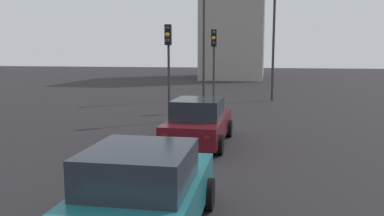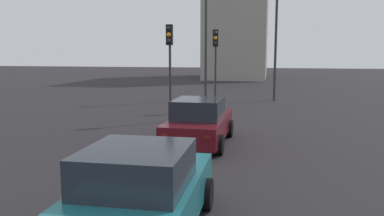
{
  "view_description": "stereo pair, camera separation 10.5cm",
  "coord_description": "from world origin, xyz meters",
  "views": [
    {
      "loc": [
        -2.56,
        -2.1,
        3.13
      ],
      "look_at": [
        8.33,
        0.02,
        1.54
      ],
      "focal_mm": 36.0,
      "sensor_mm": 36.0,
      "label": 1
    },
    {
      "loc": [
        -2.54,
        -2.2,
        3.13
      ],
      "look_at": [
        8.33,
        0.02,
        1.54
      ],
      "focal_mm": 36.0,
      "sensor_mm": 36.0,
      "label": 2
    }
  ],
  "objects": [
    {
      "name": "car_maroon_lead",
      "position": [
        10.25,
        0.16,
        0.76
      ],
      "size": [
        4.31,
        2.04,
        1.59
      ],
      "rotation": [
        0.0,
        0.0,
        -0.01
      ],
      "color": "#510F16",
      "rests_on": "ground_plane"
    },
    {
      "name": "car_teal_second",
      "position": [
        3.41,
        -0.08,
        0.76
      ],
      "size": [
        4.2,
        2.18,
        1.59
      ],
      "rotation": [
        0.0,
        0.0,
        0.02
      ],
      "color": "#19606B",
      "rests_on": "ground_plane"
    },
    {
      "name": "traffic_light_near_left",
      "position": [
        18.08,
        0.73,
        3.12
      ],
      "size": [
        0.32,
        0.28,
        4.36
      ],
      "rotation": [
        0.0,
        0.0,
        3.16
      ],
      "color": "#2D2D30",
      "rests_on": "ground_plane"
    },
    {
      "name": "traffic_light_near_right",
      "position": [
        14.17,
        2.24,
        3.13
      ],
      "size": [
        0.32,
        0.28,
        4.37
      ],
      "rotation": [
        0.0,
        0.0,
        3.12
      ],
      "color": "#2D2D30",
      "rests_on": "ground_plane"
    },
    {
      "name": "street_lamp_kerbside",
      "position": [
        22.85,
        2.06,
        5.03
      ],
      "size": [
        0.56,
        0.36,
        8.71
      ],
      "color": "#2D2D30",
      "rests_on": "ground_plane"
    },
    {
      "name": "street_lamp_far",
      "position": [
        23.32,
        -2.46,
        4.02
      ],
      "size": [
        0.56,
        0.36,
        6.76
      ],
      "color": "#2D2D30",
      "rests_on": "ground_plane"
    },
    {
      "name": "building_facade_left",
      "position": [
        46.73,
        2.0,
        8.89
      ],
      "size": [
        12.91,
        7.21,
        17.79
      ],
      "primitive_type": "cube",
      "color": "gray",
      "rests_on": "ground_plane"
    }
  ]
}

